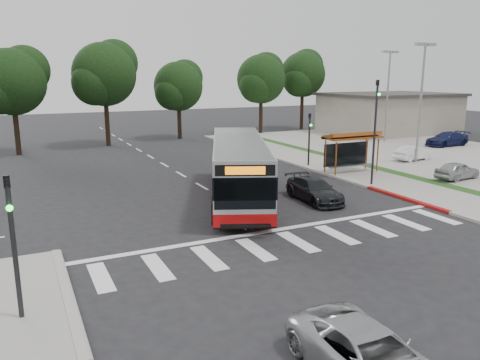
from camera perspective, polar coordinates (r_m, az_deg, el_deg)
ground at (r=23.89m, az=0.56°, el=-3.80°), size 140.00×140.00×0.00m
sidewalk_east at (r=36.15m, az=10.60°, el=1.76°), size 4.00×40.00×0.12m
curb_east at (r=35.02m, az=7.96°, el=1.53°), size 0.30×40.00×0.15m
curb_east_red at (r=27.49m, az=19.58°, el=-2.17°), size 0.32×6.00×0.15m
parking_lot at (r=45.58m, az=21.36°, el=3.33°), size 18.00×36.00×0.10m
commercial_building at (r=58.68m, az=17.67°, el=7.63°), size 14.00×10.00×4.40m
building_roof_cap at (r=58.54m, az=17.82°, el=9.92°), size 14.60×10.60×0.30m
crosswalk_ladder at (r=19.76m, az=7.07°, el=-7.47°), size 18.00×2.60×0.01m
bus_shelter at (r=33.41m, az=13.42°, el=4.73°), size 4.20×1.60×2.86m
traffic_signal_sw at (r=14.14m, az=-25.99°, el=-5.87°), size 0.18×0.37×4.20m
traffic_signal_ne_tall at (r=29.74m, az=16.16°, el=6.60°), size 0.18×0.37×6.50m
traffic_signal_ne_short at (r=35.37m, az=8.45°, el=5.57°), size 0.18×0.37×4.00m
lot_light_front at (r=38.71m, az=21.30°, el=10.56°), size 1.90×0.35×9.01m
lot_light_mid at (r=50.03m, az=17.63°, el=11.12°), size 1.90×0.35×9.01m
tree_ne_a at (r=55.22m, az=2.63°, el=12.28°), size 6.16×5.74×9.30m
tree_ne_b at (r=60.53m, az=7.69°, el=12.72°), size 6.16×5.74×10.02m
tree_north_a at (r=47.31m, az=-16.15°, el=12.39°), size 6.60×6.15×10.17m
tree_north_b at (r=51.23m, az=-7.47°, el=11.34°), size 5.72×5.33×8.43m
tree_north_c at (r=44.58m, az=-25.98°, el=10.82°), size 6.16×5.74×9.30m
transit_bus at (r=26.04m, az=-0.15°, el=1.30°), size 7.52×12.71×3.27m
pedestrian at (r=20.90m, az=1.06°, el=-3.79°), size 0.63×0.42×1.71m
dark_sedan at (r=25.96m, az=9.03°, el=-1.19°), size 2.02×4.40×1.25m
silver_suv_south at (r=11.54m, az=15.56°, el=-20.11°), size 2.05×4.45×1.23m
parked_car_0 at (r=33.73m, az=24.96°, el=1.07°), size 3.51×1.70×1.16m
parked_car_1 at (r=39.93m, az=20.34°, el=3.10°), size 3.59×1.66×1.14m
parked_car_3 at (r=49.32m, az=23.92°, el=4.61°), size 4.62×1.95×1.33m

